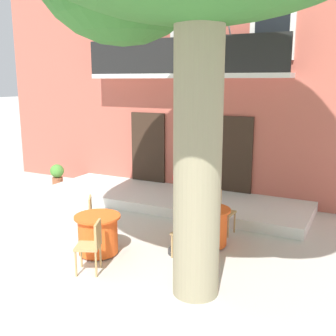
{
  "coord_description": "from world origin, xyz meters",
  "views": [
    {
      "loc": [
        5.53,
        -5.31,
        3.22
      ],
      "look_at": [
        1.54,
        2.56,
        1.3
      ],
      "focal_mm": 43.11,
      "sensor_mm": 36.0,
      "label": 1
    }
  ],
  "objects": [
    {
      "name": "ground_planter_left",
      "position": [
        -2.95,
        3.88,
        0.4
      ],
      "size": [
        0.42,
        0.42,
        0.71
      ],
      "color": "#995638",
      "rests_on": "ground"
    },
    {
      "name": "cafe_umbrella",
      "position": [
        2.49,
        1.17,
        1.67
      ],
      "size": [
        0.44,
        0.44,
        2.55
      ],
      "color": "#997A56",
      "rests_on": "ground"
    },
    {
      "name": "entrance_step_platform",
      "position": [
        0.96,
        3.93,
        0.12
      ],
      "size": [
        7.12,
        2.15,
        0.25
      ],
      "primitive_type": "cube",
      "color": "silver",
      "rests_on": "ground"
    },
    {
      "name": "cafe_chair_middle_0",
      "position": [
        2.83,
        2.54,
        0.53
      ],
      "size": [
        0.44,
        0.44,
        0.91
      ],
      "color": "tan",
      "rests_on": "ground"
    },
    {
      "name": "cafe_chair_near_tree_1",
      "position": [
        1.5,
        -0.2,
        0.53
      ],
      "size": [
        0.53,
        0.53,
        0.91
      ],
      "color": "tan",
      "rests_on": "ground"
    },
    {
      "name": "cafe_table_near_tree",
      "position": [
        1.13,
        0.46,
        0.39
      ],
      "size": [
        0.86,
        0.86,
        0.76
      ],
      "color": "#EA561E",
      "rests_on": "ground"
    },
    {
      "name": "cafe_chair_middle_1",
      "position": [
        2.73,
        1.04,
        0.53
      ],
      "size": [
        0.48,
        0.48,
        0.91
      ],
      "color": "tan",
      "rests_on": "ground"
    },
    {
      "name": "cafe_table_middle",
      "position": [
        2.83,
        1.78,
        0.39
      ],
      "size": [
        0.86,
        0.86,
        0.76
      ],
      "color": "#EA561E",
      "rests_on": "ground"
    },
    {
      "name": "ground_plane",
      "position": [
        0.0,
        0.0,
        0.0
      ],
      "size": [
        120.0,
        120.0,
        0.0
      ],
      "primitive_type": "plane",
      "color": "beige"
    },
    {
      "name": "building_facade",
      "position": [
        0.96,
        6.99,
        3.75
      ],
      "size": [
        13.0,
        5.09,
        7.5
      ],
      "color": "#BC5B4C",
      "rests_on": "ground"
    },
    {
      "name": "cafe_chair_near_tree_0",
      "position": [
        0.64,
        1.04,
        0.53
      ],
      "size": [
        0.56,
        0.56,
        0.91
      ],
      "color": "tan",
      "rests_on": "ground"
    }
  ]
}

